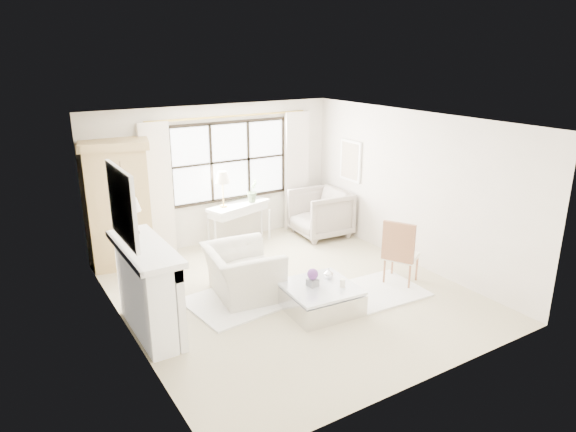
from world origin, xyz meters
name	(u,v)px	position (x,y,z in m)	size (l,w,h in m)	color
floor	(291,292)	(0.00, 0.00, 0.00)	(5.50, 5.50, 0.00)	#C6B893
ceiling	(291,121)	(0.00, 0.00, 2.70)	(5.50, 5.50, 0.00)	white
wall_back	(216,175)	(0.00, 2.75, 1.35)	(5.00, 5.00, 0.00)	silver
wall_front	(427,277)	(0.00, -2.75, 1.35)	(5.00, 5.00, 0.00)	white
wall_left	(123,242)	(-2.50, 0.00, 1.35)	(5.50, 5.50, 0.00)	silver
wall_right	(412,189)	(2.50, 0.00, 1.35)	(5.50, 5.50, 0.00)	silver
window_pane	(230,161)	(0.30, 2.73, 1.60)	(2.40, 0.02, 1.50)	white
window_frame	(230,161)	(0.30, 2.72, 1.60)	(2.50, 0.04, 1.50)	black
curtain_rod	(230,116)	(0.30, 2.67, 2.47)	(0.04, 0.04, 3.30)	#A8893A
curtain_left	(158,191)	(-1.20, 2.65, 1.24)	(0.55, 0.10, 2.47)	white
curtain_right	(297,171)	(1.80, 2.65, 1.24)	(0.55, 0.10, 2.47)	silver
fireplace	(146,289)	(-2.27, 0.00, 0.65)	(0.58, 1.66, 1.26)	white
mirror_frame	(122,205)	(-2.47, 0.00, 1.84)	(0.05, 1.15, 0.95)	white
mirror_glass	(124,205)	(-2.44, 0.00, 1.84)	(0.02, 1.00, 0.80)	#B5BAC0
art_frame	(351,161)	(2.47, 1.70, 1.55)	(0.04, 0.62, 0.82)	white
art_canvas	(350,161)	(2.45, 1.70, 1.55)	(0.01, 0.52, 0.72)	#C2AF96
mantel_lamp	(132,206)	(-2.22, 0.50, 1.65)	(0.22, 0.22, 0.51)	black
armoire	(120,204)	(-1.93, 2.47, 1.14)	(1.25, 0.94, 2.24)	tan
console_table	(239,223)	(0.32, 2.44, 0.40)	(1.37, 0.81, 0.80)	silver
console_lamp	(222,178)	(-0.01, 2.42, 1.36)	(0.28, 0.28, 0.69)	#B7913F
orchid_plant	(252,191)	(0.62, 2.43, 1.02)	(0.24, 0.20, 0.45)	#607C53
side_table	(252,248)	(-0.02, 1.28, 0.33)	(0.40, 0.40, 0.51)	white
rug_left	(247,298)	(-0.70, 0.17, 0.02)	(1.75, 1.24, 0.03)	white
rug_right	(376,291)	(1.14, -0.70, 0.01)	(1.46, 1.09, 0.03)	white
club_armchair	(242,272)	(-0.69, 0.33, 0.39)	(1.19, 1.04, 0.78)	beige
wingback_chair	(320,213)	(1.92, 1.92, 0.48)	(1.02, 1.05, 0.96)	#9F9286
french_chair	(400,265)	(1.72, -0.63, 0.31)	(0.65, 0.65, 1.08)	#A76B46
coffee_table	(320,298)	(0.07, -0.69, 0.18)	(1.07, 1.07, 0.38)	silver
planter_box	(313,282)	(-0.02, -0.63, 0.43)	(0.14, 0.14, 0.11)	slate
planter_flowers	(313,274)	(-0.02, -0.63, 0.57)	(0.16, 0.16, 0.16)	#63317B
pillar_candle	(342,283)	(0.32, -0.89, 0.44)	(0.09, 0.09, 0.12)	white
coffee_vase	(329,273)	(0.34, -0.54, 0.46)	(0.15, 0.15, 0.16)	white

